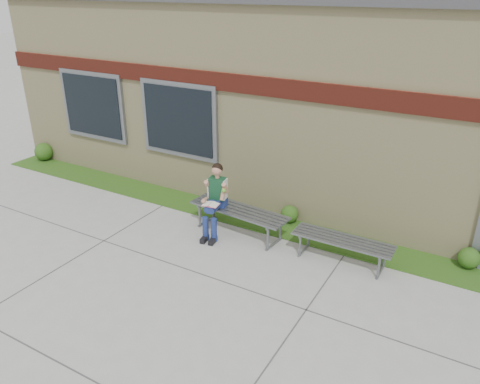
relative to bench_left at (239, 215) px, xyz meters
The scene contains 9 objects.
ground 2.27m from the bench_left, 63.60° to the right, with size 80.00×80.00×0.00m, color #9E9E99.
grass_strip 1.22m from the bench_left, 31.15° to the left, with size 16.00×0.80×0.02m, color #224E14.
school_building 4.45m from the bench_left, 76.03° to the left, with size 16.20×6.22×4.20m.
bench_left is the anchor object (origin of this frame).
bench_right 2.00m from the bench_left, ahead, with size 1.69×0.47×0.44m.
girl 0.55m from the bench_left, 152.91° to the right, with size 0.49×0.79×1.35m.
shrub_west 6.52m from the bench_left, behind, with size 0.47×0.47×0.47m, color #224E14.
shrub_mid 1.09m from the bench_left, 52.34° to the left, with size 0.35×0.35×0.35m, color #224E14.
shrub_east 3.99m from the bench_left, 12.32° to the left, with size 0.35×0.35×0.35m, color #224E14.
Camera 1 is at (2.90, -4.74, 4.34)m, focal length 35.00 mm.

